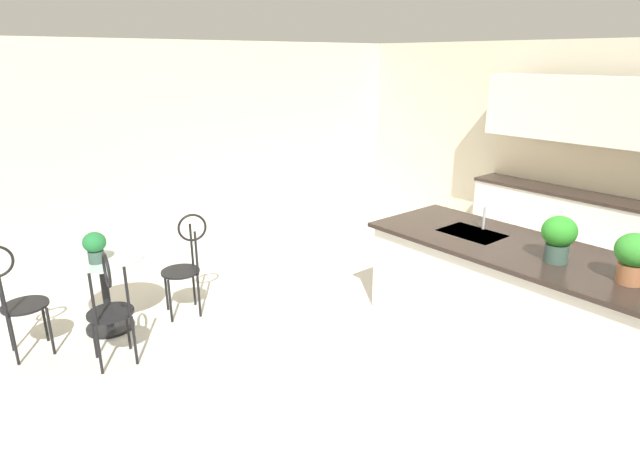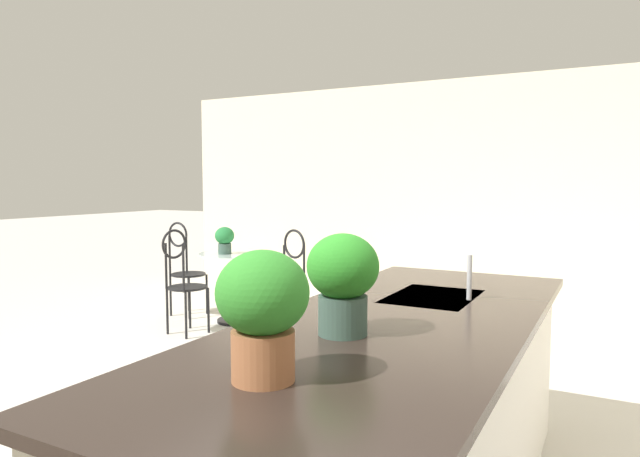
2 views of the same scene
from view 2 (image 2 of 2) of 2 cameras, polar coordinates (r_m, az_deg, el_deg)
The scene contains 11 objects.
ground_plane at distance 3.33m, azimuth -5.65°, elevation -21.91°, with size 40.00×40.00×0.00m, color beige.
wall_left_window at distance 6.93m, azimuth 14.25°, elevation 3.43°, with size 0.12×7.80×2.70m, color beige.
kitchen_island at distance 2.53m, azimuth 7.35°, elevation -19.22°, with size 2.80×1.06×0.92m.
bistro_table at distance 6.07m, azimuth -8.34°, elevation -5.21°, with size 0.80×0.80×0.74m.
chair_near_window at distance 5.49m, azimuth -3.27°, elevation -4.89°, with size 0.47×0.52×1.04m.
chair_by_island at distance 6.51m, azimuth -13.55°, elevation -3.50°, with size 0.40×0.49×1.04m.
chair_toward_desk at distance 5.64m, azimuth -13.73°, elevation -4.76°, with size 0.51×0.44×1.04m.
sink_faucet at distance 2.83m, azimuth 14.87°, elevation -4.80°, with size 0.02×0.02×0.22m, color #B2B5BA.
potted_plant_on_table at distance 5.96m, azimuth -9.62°, elevation -1.00°, with size 0.20×0.20×0.28m.
potted_plant_counter_near at distance 2.10m, azimuth 2.32°, elevation -4.92°, with size 0.27×0.27×0.38m.
potted_plant_counter_far at distance 1.63m, azimuth -5.82°, elevation -7.84°, with size 0.27×0.27×0.38m.
Camera 2 is at (2.47, 1.66, 1.49)m, focal length 31.64 mm.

